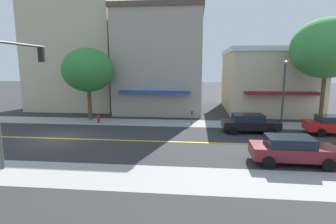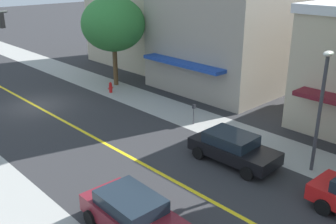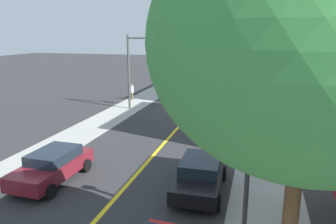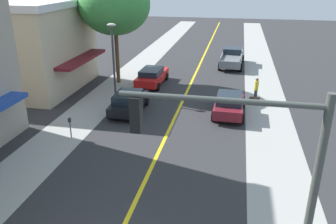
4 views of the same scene
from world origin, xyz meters
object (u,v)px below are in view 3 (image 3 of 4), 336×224
object	(u,v)px
street_tree_left_near	(308,44)
street_lamp	(250,140)
black_sedan_left_curb	(200,175)
fire_hydrant	(256,115)
maroon_sedan_right_curb	(53,165)
pedestrian_white_shirt	(132,91)
parking_meter	(253,144)
traffic_light_mast	(143,60)
street_tree_right_corner	(279,59)

from	to	relation	value
street_tree_left_near	street_lamp	size ratio (longest dim) A/B	1.63
black_sedan_left_curb	fire_hydrant	bearing A→B (deg)	168.90
maroon_sedan_right_curb	pedestrian_white_shirt	world-z (taller)	pedestrian_white_shirt
parking_meter	maroon_sedan_right_curb	distance (m)	10.51
street_tree_left_near	black_sedan_left_curb	bearing A→B (deg)	-65.33
traffic_light_mast	black_sedan_left_curb	bearing A→B (deg)	-61.21
parking_meter	traffic_light_mast	world-z (taller)	traffic_light_mast
maroon_sedan_right_curb	black_sedan_left_curb	world-z (taller)	maroon_sedan_right_curb
street_tree_right_corner	parking_meter	xyz separation A→B (m)	(1.55, 9.95, -3.96)
street_tree_left_near	street_lamp	bearing A→B (deg)	-74.73
parking_meter	traffic_light_mast	xyz separation A→B (m)	(9.86, -9.48, 3.66)
street_tree_left_near	street_lamp	xyz separation A→B (m)	(0.97, -3.57, -3.09)
street_tree_left_near	pedestrian_white_shirt	world-z (taller)	street_tree_left_near
fire_hydrant	maroon_sedan_right_curb	world-z (taller)	maroon_sedan_right_curb
street_tree_left_near	pedestrian_white_shirt	bearing A→B (deg)	-61.19
street_tree_left_near	parking_meter	size ratio (longest dim) A/B	7.25
parking_meter	black_sedan_left_curb	bearing A→B (deg)	64.92
street_tree_right_corner	pedestrian_white_shirt	distance (m)	15.02
street_tree_left_near	maroon_sedan_right_curb	bearing A→B (deg)	-29.98
traffic_light_mast	parking_meter	bearing A→B (deg)	-43.88
street_tree_right_corner	parking_meter	size ratio (longest dim) A/B	5.46
street_lamp	black_sedan_left_curb	world-z (taller)	street_lamp
black_sedan_left_curb	pedestrian_white_shirt	bearing A→B (deg)	-151.45
fire_hydrant	traffic_light_mast	world-z (taller)	traffic_light_mast
street_tree_left_near	traffic_light_mast	size ratio (longest dim) A/B	1.37
fire_hydrant	street_lamp	distance (m)	16.47
maroon_sedan_right_curb	pedestrian_white_shirt	distance (m)	19.11
fire_hydrant	traffic_light_mast	size ratio (longest dim) A/B	0.12
parking_meter	traffic_light_mast	size ratio (longest dim) A/B	0.19
traffic_light_mast	black_sedan_left_curb	world-z (taller)	traffic_light_mast
street_lamp	street_tree_left_near	bearing A→B (deg)	105.27
street_lamp	black_sedan_left_curb	xyz separation A→B (m)	(2.06, -3.04, -2.78)
street_tree_left_near	maroon_sedan_right_curb	world-z (taller)	street_tree_left_near
fire_hydrant	black_sedan_left_curb	world-z (taller)	black_sedan_left_curb
street_tree_left_near	parking_meter	world-z (taller)	street_tree_left_near
street_tree_left_near	fire_hydrant	world-z (taller)	street_tree_left_near
street_tree_right_corner	street_lamp	size ratio (longest dim) A/B	1.22
street_lamp	street_tree_right_corner	bearing A→B (deg)	-95.29
fire_hydrant	pedestrian_white_shirt	xyz separation A→B (m)	(12.59, -4.73, 0.48)
street_tree_right_corner	fire_hydrant	world-z (taller)	street_tree_right_corner
fire_hydrant	pedestrian_white_shirt	world-z (taller)	pedestrian_white_shirt
black_sedan_left_curb	parking_meter	bearing A→B (deg)	153.20
traffic_light_mast	maroon_sedan_right_curb	size ratio (longest dim) A/B	1.52
street_tree_right_corner	pedestrian_white_shirt	world-z (taller)	street_tree_right_corner
parking_meter	street_lamp	size ratio (longest dim) A/B	0.22
black_sedan_left_curb	pedestrian_white_shirt	xyz separation A→B (m)	(10.42, -17.85, 0.11)
black_sedan_left_curb	pedestrian_white_shirt	world-z (taller)	pedestrian_white_shirt
maroon_sedan_right_curb	black_sedan_left_curb	bearing A→B (deg)	98.90
street_lamp	pedestrian_white_shirt	bearing A→B (deg)	-59.15
street_tree_left_near	street_tree_right_corner	bearing A→B (deg)	-91.77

